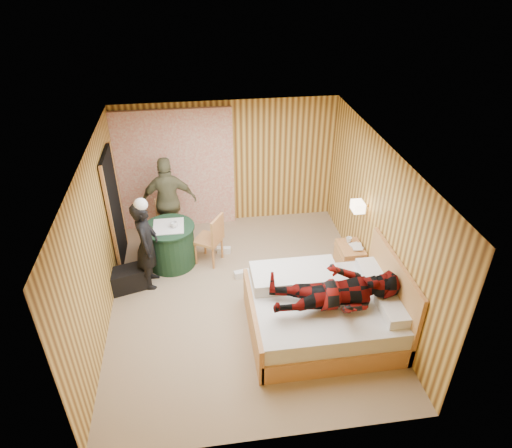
{
  "coord_description": "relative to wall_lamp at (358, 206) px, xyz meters",
  "views": [
    {
      "loc": [
        -0.61,
        -5.63,
        4.95
      ],
      "look_at": [
        0.27,
        0.55,
        1.05
      ],
      "focal_mm": 32.0,
      "sensor_mm": 36.0,
      "label": 1
    }
  ],
  "objects": [
    {
      "name": "cup_table",
      "position": [
        -2.99,
        0.6,
        -0.46
      ],
      "size": [
        0.16,
        0.16,
        0.1
      ],
      "primitive_type": "imported",
      "rotation": [
        0.0,
        0.0,
        -0.39
      ],
      "color": "white",
      "rests_on": "round_table"
    },
    {
      "name": "round_table",
      "position": [
        -3.09,
        0.65,
        -0.9
      ],
      "size": [
        0.89,
        0.89,
        0.79
      ],
      "color": "#1B3B1F",
      "rests_on": "floor"
    },
    {
      "name": "wall_right",
      "position": [
        0.18,
        -0.45,
        -0.05
      ],
      "size": [
        0.02,
        5.0,
        2.5
      ],
      "primitive_type": "cube",
      "color": "#E8C059",
      "rests_on": "floor"
    },
    {
      "name": "wall_left",
      "position": [
        -4.02,
        -0.45,
        -0.05
      ],
      "size": [
        0.02,
        5.0,
        2.5
      ],
      "primitive_type": "cube",
      "color": "#E8C059",
      "rests_on": "floor"
    },
    {
      "name": "man_on_bed",
      "position": [
        -0.77,
        -1.54,
        -0.28
      ],
      "size": [
        0.86,
        0.67,
        1.77
      ],
      "primitive_type": "imported",
      "rotation": [
        0.0,
        1.57,
        0.0
      ],
      "color": "#630C09",
      "rests_on": "bed"
    },
    {
      "name": "curtain",
      "position": [
        -2.92,
        1.98,
        -0.1
      ],
      "size": [
        2.2,
        0.08,
        2.4
      ],
      "primitive_type": "cube",
      "color": "silver",
      "rests_on": "floor"
    },
    {
      "name": "chair_far",
      "position": [
        -3.11,
        1.35,
        -0.76
      ],
      "size": [
        0.53,
        0.53,
        0.93
      ],
      "rotation": [
        0.0,
        0.0,
        0.3
      ],
      "color": "tan",
      "rests_on": "floor"
    },
    {
      "name": "ceiling",
      "position": [
        -1.92,
        -0.45,
        1.2
      ],
      "size": [
        4.2,
        5.0,
        0.01
      ],
      "primitive_type": "cube",
      "color": "white",
      "rests_on": "wall_back"
    },
    {
      "name": "bed",
      "position": [
        -0.81,
        -1.31,
        -0.96
      ],
      "size": [
        2.19,
        1.72,
        1.19
      ],
      "color": "tan",
      "rests_on": "floor"
    },
    {
      "name": "floor",
      "position": [
        -1.92,
        -0.45,
        -1.3
      ],
      "size": [
        4.2,
        5.0,
        0.01
      ],
      "primitive_type": "cube",
      "color": "tan",
      "rests_on": "ground"
    },
    {
      "name": "wall_lamp",
      "position": [
        0.0,
        0.0,
        0.0
      ],
      "size": [
        0.26,
        0.24,
        0.16
      ],
      "color": "gold",
      "rests_on": "wall_right"
    },
    {
      "name": "wall_back",
      "position": [
        -1.92,
        2.05,
        -0.05
      ],
      "size": [
        4.2,
        0.02,
        2.5
      ],
      "primitive_type": "cube",
      "color": "#E8C059",
      "rests_on": "floor"
    },
    {
      "name": "woman_standing",
      "position": [
        -3.42,
        0.15,
        -0.53
      ],
      "size": [
        0.4,
        0.58,
        1.55
      ],
      "primitive_type": "imported",
      "rotation": [
        0.0,
        0.0,
        1.52
      ],
      "color": "black",
      "rests_on": "floor"
    },
    {
      "name": "book_lower",
      "position": [
        -0.04,
        -0.09,
        -0.74
      ],
      "size": [
        0.22,
        0.26,
        0.02
      ],
      "primitive_type": "imported",
      "rotation": [
        0.0,
        0.0,
        0.28
      ],
      "color": "white",
      "rests_on": "nightstand"
    },
    {
      "name": "sneaker_right",
      "position": [
        -1.89,
        0.09,
        -1.24
      ],
      "size": [
        0.28,
        0.15,
        0.12
      ],
      "primitive_type": "cube",
      "rotation": [
        0.0,
        0.0,
        0.18
      ],
      "color": "white",
      "rests_on": "floor"
    },
    {
      "name": "duffel_bag",
      "position": [
        -3.77,
        0.07,
        -1.11
      ],
      "size": [
        0.73,
        0.52,
        0.37
      ],
      "primitive_type": "cube",
      "rotation": [
        0.0,
        0.0,
        0.27
      ],
      "color": "black",
      "rests_on": "floor"
    },
    {
      "name": "sneaker_left",
      "position": [
        -2.15,
        0.85,
        -1.24
      ],
      "size": [
        0.27,
        0.14,
        0.11
      ],
      "primitive_type": "cube",
      "rotation": [
        0.0,
        0.0,
        -0.16
      ],
      "color": "white",
      "rests_on": "floor"
    },
    {
      "name": "chair_near",
      "position": [
        -2.35,
        0.6,
        -0.75
      ],
      "size": [
        0.59,
        0.59,
        0.95
      ],
      "rotation": [
        0.0,
        0.0,
        -2.1
      ],
      "color": "tan",
      "rests_on": "floor"
    },
    {
      "name": "cup_nightstand",
      "position": [
        -0.04,
        0.09,
        -0.71
      ],
      "size": [
        0.11,
        0.11,
        0.09
      ],
      "primitive_type": "imported",
      "rotation": [
        0.0,
        0.0,
        -0.14
      ],
      "color": "white",
      "rests_on": "nightstand"
    },
    {
      "name": "doorway",
      "position": [
        -3.98,
        0.95,
        -0.28
      ],
      "size": [
        0.06,
        0.9,
        2.05
      ],
      "primitive_type": "cube",
      "color": "black",
      "rests_on": "floor"
    },
    {
      "name": "nightstand",
      "position": [
        -0.04,
        -0.04,
        -1.02
      ],
      "size": [
        0.42,
        0.57,
        0.55
      ],
      "color": "tan",
      "rests_on": "floor"
    },
    {
      "name": "book_upper",
      "position": [
        -0.04,
        -0.09,
        -0.72
      ],
      "size": [
        0.2,
        0.25,
        0.02
      ],
      "primitive_type": "imported",
      "rotation": [
        0.0,
        0.0,
        -0.15
      ],
      "color": "white",
      "rests_on": "nightstand"
    },
    {
      "name": "man_at_table",
      "position": [
        -3.09,
        1.4,
        -0.44
      ],
      "size": [
        1.02,
        0.45,
        1.72
      ],
      "primitive_type": "imported",
      "rotation": [
        0.0,
        0.0,
        3.17
      ],
      "color": "#646242",
      "rests_on": "floor"
    }
  ]
}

